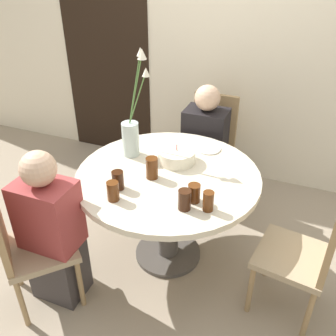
{
  "coord_description": "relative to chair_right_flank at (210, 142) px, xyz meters",
  "views": [
    {
      "loc": [
        0.75,
        -1.87,
        1.99
      ],
      "look_at": [
        0.0,
        0.0,
        0.74
      ],
      "focal_mm": 40.0,
      "sensor_mm": 36.0,
      "label": 1
    }
  ],
  "objects": [
    {
      "name": "side_plate",
      "position": [
        0.12,
        -0.52,
        0.22
      ],
      "size": [
        0.18,
        0.18,
        0.01
      ],
      "color": "silver",
      "rests_on": "dining_table"
    },
    {
      "name": "person_guest",
      "position": [
        -0.54,
        -1.48,
        -0.0
      ],
      "size": [
        0.34,
        0.24,
        1.04
      ],
      "color": "#383333",
      "rests_on": "ground_plane"
    },
    {
      "name": "drink_glass_4",
      "position": [
        0.19,
        -1.23,
        0.28
      ],
      "size": [
        0.07,
        0.07,
        0.12
      ],
      "color": "#33190C",
      "rests_on": "dining_table"
    },
    {
      "name": "drink_glass_2",
      "position": [
        0.22,
        -1.14,
        0.27
      ],
      "size": [
        0.07,
        0.07,
        0.11
      ],
      "color": "#51280F",
      "rests_on": "dining_table"
    },
    {
      "name": "chair_far_back",
      "position": [
        -0.65,
        -1.6,
        0.0
      ],
      "size": [
        0.57,
        0.57,
        0.88
      ],
      "rotation": [
        0.0,
        0.0,
        2.39
      ],
      "color": "#9E896B",
      "rests_on": "ground_plane"
    },
    {
      "name": "chair_right_flank",
      "position": [
        0.0,
        0.0,
        0.0
      ],
      "size": [
        0.41,
        0.41,
        0.88
      ],
      "rotation": [
        0.0,
        0.0,
        -0.03
      ],
      "color": "#9E896B",
      "rests_on": "ground_plane"
    },
    {
      "name": "dining_table",
      "position": [
        -0.02,
        -0.92,
        0.08
      ],
      "size": [
        1.18,
        1.18,
        0.7
      ],
      "color": "beige",
      "rests_on": "ground_plane"
    },
    {
      "name": "person_woman",
      "position": [
        -0.0,
        -0.16,
        -0.0
      ],
      "size": [
        0.34,
        0.24,
        1.04
      ],
      "color": "#383333",
      "rests_on": "ground_plane"
    },
    {
      "name": "drink_glass_1",
      "position": [
        -0.21,
        -1.3,
        0.27
      ],
      "size": [
        0.07,
        0.07,
        0.12
      ],
      "color": "#51280F",
      "rests_on": "dining_table"
    },
    {
      "name": "birthday_cake",
      "position": [
        -0.02,
        -0.77,
        0.26
      ],
      "size": [
        0.25,
        0.25,
        0.13
      ],
      "color": "white",
      "rests_on": "dining_table"
    },
    {
      "name": "ground_plane",
      "position": [
        -0.02,
        -0.92,
        -0.49
      ],
      "size": [
        16.0,
        16.0,
        0.0
      ],
      "primitive_type": "plane",
      "color": "gray"
    },
    {
      "name": "chair_near_front",
      "position": [
        0.89,
        -1.06,
        0.0
      ],
      "size": [
        0.46,
        0.46,
        0.88
      ],
      "rotation": [
        0.0,
        0.0,
        4.56
      ],
      "color": "#9E896B",
      "rests_on": "ground_plane"
    },
    {
      "name": "flower_vase",
      "position": [
        -0.34,
        -0.78,
        0.41
      ],
      "size": [
        0.19,
        0.16,
        0.72
      ],
      "color": "#B2C6C1",
      "rests_on": "dining_table"
    },
    {
      "name": "doorway_panel",
      "position": [
        -1.18,
        0.36,
        0.54
      ],
      "size": [
        0.9,
        0.01,
        2.05
      ],
      "color": "black",
      "rests_on": "ground_plane"
    },
    {
      "name": "wall_back",
      "position": [
        -0.02,
        0.39,
        0.81
      ],
      "size": [
        8.0,
        0.05,
        2.6
      ],
      "color": "beige",
      "rests_on": "ground_plane"
    },
    {
      "name": "drink_glass_0",
      "position": [
        -0.24,
        -1.19,
        0.27
      ],
      "size": [
        0.07,
        0.07,
        0.12
      ],
      "color": "#33190C",
      "rests_on": "dining_table"
    },
    {
      "name": "drink_glass_3",
      "position": [
        0.32,
        -1.19,
        0.27
      ],
      "size": [
        0.06,
        0.06,
        0.12
      ],
      "color": "#51280F",
      "rests_on": "dining_table"
    },
    {
      "name": "drink_glass_5",
      "position": [
        -0.1,
        -1.0,
        0.28
      ],
      "size": [
        0.08,
        0.08,
        0.14
      ],
      "color": "#51280F",
      "rests_on": "dining_table"
    }
  ]
}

